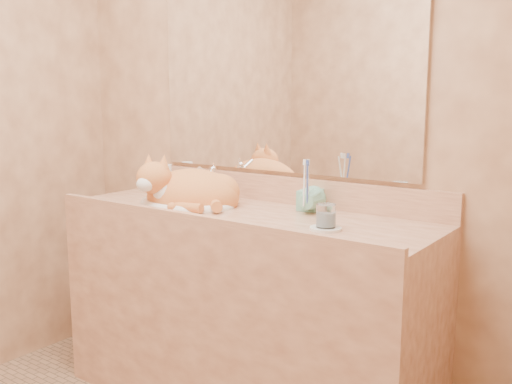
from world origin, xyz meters
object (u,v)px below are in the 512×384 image
Objects in this scene: vanity_counter at (243,311)px; cat at (187,189)px; sink_basin at (187,189)px; soap_dispenser at (306,189)px; toothbrush_cup at (306,203)px; water_glass at (326,216)px.

vanity_counter is 0.57m from cat.
vanity_counter is 3.66× the size of sink_basin.
toothbrush_cup is (0.03, -0.06, -0.04)m from soap_dispenser.
vanity_counter is at bearing 169.23° from water_glass.
water_glass is (0.22, -0.23, -0.04)m from soap_dispenser.
cat is at bearing -166.81° from toothbrush_cup.
soap_dispenser is 0.32m from water_glass.
toothbrush_cup is (0.52, 0.12, -0.02)m from cat.
cat is 2.25× the size of soap_dispenser.
soap_dispenser is (0.21, 0.14, 0.52)m from vanity_counter.
sink_basin is 5.34× the size of water_glass.
toothbrush_cup is (0.53, 0.11, -0.02)m from sink_basin.
vanity_counter is 0.65m from water_glass.
toothbrush_cup is (0.25, 0.09, 0.47)m from vanity_counter.
sink_basin is at bearing 112.76° from cat.
toothbrush_cup is 0.26m from water_glass.
soap_dispenser is 2.30× the size of water_glass.
water_glass reaches higher than vanity_counter.
cat is 0.71m from water_glass.
cat is at bearing -173.32° from vanity_counter.
vanity_counter is 0.54m from toothbrush_cup.
soap_dispenser is (0.50, 0.16, 0.03)m from sink_basin.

